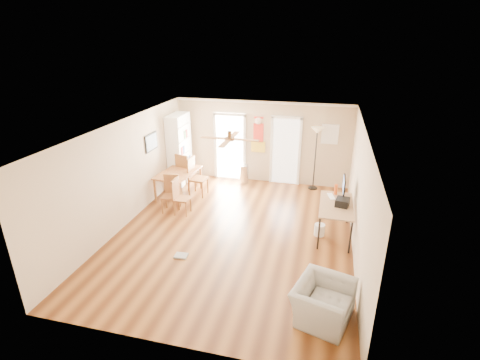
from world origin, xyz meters
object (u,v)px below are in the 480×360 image
(dining_chair_far, at_px, (187,171))
(trash_can, at_px, (244,174))
(dining_chair_right_a, at_px, (198,177))
(dining_chair_right_b, at_px, (182,197))
(dining_table, at_px, (179,183))
(printer, at_px, (342,202))
(armchair, at_px, (323,302))
(computer_desk, at_px, (335,220))
(bookshelf, at_px, (179,149))
(dining_chair_near, at_px, (170,194))
(wastebasket_a, at_px, (319,230))
(torchiere_lamp, at_px, (315,159))

(dining_chair_far, distance_m, trash_can, 1.84)
(dining_chair_right_a, distance_m, dining_chair_right_b, 1.26)
(dining_chair_right_a, relative_size, trash_can, 1.89)
(dining_table, xyz_separation_m, printer, (4.60, -1.30, 0.52))
(dining_chair_right_b, bearing_deg, armchair, -129.68)
(dining_chair_far, distance_m, computer_desk, 4.83)
(bookshelf, bearing_deg, dining_chair_near, -84.54)
(computer_desk, height_order, printer, printer)
(bookshelf, distance_m, computer_desk, 5.38)
(bookshelf, xyz_separation_m, dining_chair_right_a, (0.91, -0.82, -0.53))
(wastebasket_a, bearing_deg, dining_chair_near, 175.40)
(dining_chair_near, relative_size, wastebasket_a, 3.48)
(computer_desk, bearing_deg, wastebasket_a, -163.18)
(printer, bearing_deg, dining_chair_right_b, -171.65)
(bookshelf, relative_size, torchiere_lamp, 1.14)
(dining_chair_near, bearing_deg, trash_can, 52.79)
(dining_chair_right_b, distance_m, dining_chair_far, 1.76)
(armchair, bearing_deg, dining_chair_near, 69.79)
(bookshelf, bearing_deg, trash_can, 1.74)
(bookshelf, distance_m, dining_chair_right_a, 1.34)
(dining_table, height_order, dining_chair_near, dining_chair_near)
(dining_chair_far, xyz_separation_m, trash_can, (1.63, 0.81, -0.26))
(computer_desk, bearing_deg, dining_chair_far, 157.40)
(trash_can, relative_size, torchiere_lamp, 0.31)
(bookshelf, bearing_deg, computer_desk, -34.76)
(armchair, bearing_deg, dining_chair_right_b, 67.66)
(dining_table, distance_m, torchiere_lamp, 4.15)
(torchiere_lamp, relative_size, printer, 5.82)
(dining_chair_near, bearing_deg, bookshelf, 98.63)
(trash_can, height_order, wastebasket_a, trash_can)
(bookshelf, height_order, printer, bookshelf)
(wastebasket_a, bearing_deg, bookshelf, 152.38)
(dining_chair_right_a, bearing_deg, armchair, -135.07)
(dining_chair_near, xyz_separation_m, wastebasket_a, (3.95, -0.32, -0.35))
(computer_desk, xyz_separation_m, armchair, (-0.17, -2.84, -0.08))
(torchiere_lamp, height_order, printer, torchiere_lamp)
(trash_can, bearing_deg, bookshelf, -168.56)
(torchiere_lamp, height_order, computer_desk, torchiere_lamp)
(computer_desk, bearing_deg, dining_chair_right_a, 159.89)
(bookshelf, height_order, dining_chair_far, bookshelf)
(torchiere_lamp, xyz_separation_m, printer, (0.77, -2.76, -0.08))
(dining_chair_right_b, height_order, computer_desk, dining_chair_right_b)
(dining_table, distance_m, dining_chair_right_b, 1.23)
(dining_chair_right_b, distance_m, dining_chair_near, 0.36)
(bookshelf, distance_m, dining_chair_right_b, 2.36)
(printer, xyz_separation_m, wastebasket_a, (-0.45, -0.07, -0.75))
(dining_chair_right_a, relative_size, dining_chair_right_b, 1.19)
(dining_chair_near, height_order, dining_chair_far, dining_chair_far)
(bookshelf, xyz_separation_m, dining_chair_right_b, (0.91, -2.08, -0.62))
(bookshelf, height_order, computer_desk, bookshelf)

